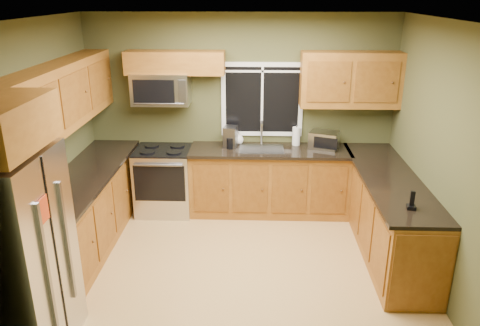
# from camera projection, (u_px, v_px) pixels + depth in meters

# --- Properties ---
(floor) EXTENTS (4.20, 4.20, 0.00)m
(floor) POSITION_uv_depth(u_px,v_px,m) (234.00, 269.00, 5.28)
(floor) COLOR tan
(floor) RESTS_ON ground
(ceiling) EXTENTS (4.20, 4.20, 0.00)m
(ceiling) POSITION_uv_depth(u_px,v_px,m) (233.00, 20.00, 4.35)
(ceiling) COLOR white
(ceiling) RESTS_ON back_wall
(back_wall) EXTENTS (4.20, 0.00, 4.20)m
(back_wall) POSITION_uv_depth(u_px,v_px,m) (240.00, 113.00, 6.50)
(back_wall) COLOR #444625
(back_wall) RESTS_ON ground
(front_wall) EXTENTS (4.20, 0.00, 4.20)m
(front_wall) POSITION_uv_depth(u_px,v_px,m) (221.00, 246.00, 3.13)
(front_wall) COLOR #444625
(front_wall) RESTS_ON ground
(left_wall) EXTENTS (0.00, 3.60, 3.60)m
(left_wall) POSITION_uv_depth(u_px,v_px,m) (34.00, 154.00, 4.89)
(left_wall) COLOR #444625
(left_wall) RESTS_ON ground
(right_wall) EXTENTS (0.00, 3.60, 3.60)m
(right_wall) POSITION_uv_depth(u_px,v_px,m) (440.00, 159.00, 4.74)
(right_wall) COLOR #444625
(right_wall) RESTS_ON ground
(window) EXTENTS (1.12, 0.03, 1.02)m
(window) POSITION_uv_depth(u_px,v_px,m) (262.00, 100.00, 6.40)
(window) COLOR white
(window) RESTS_ON back_wall
(base_cabinets_left) EXTENTS (0.60, 2.65, 0.90)m
(base_cabinets_left) POSITION_uv_depth(u_px,v_px,m) (87.00, 212.00, 5.63)
(base_cabinets_left) COLOR brown
(base_cabinets_left) RESTS_ON ground
(countertop_left) EXTENTS (0.65, 2.65, 0.04)m
(countertop_left) POSITION_uv_depth(u_px,v_px,m) (85.00, 176.00, 5.47)
(countertop_left) COLOR black
(countertop_left) RESTS_ON base_cabinets_left
(base_cabinets_back) EXTENTS (2.17, 0.60, 0.90)m
(base_cabinets_back) POSITION_uv_depth(u_px,v_px,m) (269.00, 182.00, 6.52)
(base_cabinets_back) COLOR brown
(base_cabinets_back) RESTS_ON ground
(countertop_back) EXTENTS (2.17, 0.65, 0.04)m
(countertop_back) POSITION_uv_depth(u_px,v_px,m) (270.00, 151.00, 6.33)
(countertop_back) COLOR black
(countertop_back) RESTS_ON base_cabinets_back
(base_cabinets_peninsula) EXTENTS (0.60, 2.52, 0.90)m
(base_cabinets_peninsula) POSITION_uv_depth(u_px,v_px,m) (387.00, 214.00, 5.57)
(base_cabinets_peninsula) COLOR brown
(base_cabinets_peninsula) RESTS_ON ground
(countertop_peninsula) EXTENTS (0.65, 2.50, 0.04)m
(countertop_peninsula) POSITION_uv_depth(u_px,v_px,m) (389.00, 178.00, 5.42)
(countertop_peninsula) COLOR black
(countertop_peninsula) RESTS_ON base_cabinets_peninsula
(upper_cabinets_left) EXTENTS (0.33, 2.65, 0.72)m
(upper_cabinets_left) POSITION_uv_depth(u_px,v_px,m) (61.00, 96.00, 5.15)
(upper_cabinets_left) COLOR brown
(upper_cabinets_left) RESTS_ON left_wall
(upper_cabinets_back_left) EXTENTS (1.30, 0.33, 0.30)m
(upper_cabinets_back_left) POSITION_uv_depth(u_px,v_px,m) (175.00, 63.00, 6.13)
(upper_cabinets_back_left) COLOR brown
(upper_cabinets_back_left) RESTS_ON back_wall
(upper_cabinets_back_right) EXTENTS (1.30, 0.33, 0.72)m
(upper_cabinets_back_right) POSITION_uv_depth(u_px,v_px,m) (350.00, 80.00, 6.12)
(upper_cabinets_back_right) COLOR brown
(upper_cabinets_back_right) RESTS_ON back_wall
(refrigerator) EXTENTS (0.74, 0.90, 1.80)m
(refrigerator) POSITION_uv_depth(u_px,v_px,m) (14.00, 259.00, 3.81)
(refrigerator) COLOR #B7B7BC
(refrigerator) RESTS_ON ground
(range) EXTENTS (0.76, 0.69, 0.94)m
(range) POSITION_uv_depth(u_px,v_px,m) (164.00, 180.00, 6.53)
(range) COLOR #B7B7BC
(range) RESTS_ON ground
(microwave) EXTENTS (0.76, 0.41, 0.42)m
(microwave) POSITION_uv_depth(u_px,v_px,m) (161.00, 89.00, 6.22)
(microwave) COLOR #B7B7BC
(microwave) RESTS_ON back_wall
(sink) EXTENTS (0.60, 0.42, 0.36)m
(sink) POSITION_uv_depth(u_px,v_px,m) (262.00, 148.00, 6.34)
(sink) COLOR slate
(sink) RESTS_ON countertop_back
(toaster_oven) EXTENTS (0.45, 0.40, 0.23)m
(toaster_oven) POSITION_uv_depth(u_px,v_px,m) (324.00, 140.00, 6.33)
(toaster_oven) COLOR #B7B7BC
(toaster_oven) RESTS_ON countertop_back
(coffee_maker) EXTENTS (0.20, 0.25, 0.29)m
(coffee_maker) POSITION_uv_depth(u_px,v_px,m) (230.00, 138.00, 6.37)
(coffee_maker) COLOR slate
(coffee_maker) RESTS_ON countertop_back
(kettle) EXTENTS (0.19, 0.19, 0.26)m
(kettle) POSITION_uv_depth(u_px,v_px,m) (229.00, 136.00, 6.47)
(kettle) COLOR #B7B7BC
(kettle) RESTS_ON countertop_back
(paper_towel_roll) EXTENTS (0.14, 0.14, 0.28)m
(paper_towel_roll) POSITION_uv_depth(u_px,v_px,m) (296.00, 136.00, 6.46)
(paper_towel_roll) COLOR white
(paper_towel_roll) RESTS_ON countertop_back
(soap_bottle_a) EXTENTS (0.12, 0.13, 0.27)m
(soap_bottle_a) POSITION_uv_depth(u_px,v_px,m) (229.00, 135.00, 6.48)
(soap_bottle_a) COLOR red
(soap_bottle_a) RESTS_ON countertop_back
(soap_bottle_c) EXTENTS (0.18, 0.18, 0.18)m
(soap_bottle_c) POSITION_uv_depth(u_px,v_px,m) (238.00, 138.00, 6.52)
(soap_bottle_c) COLOR white
(soap_bottle_c) RESTS_ON countertop_back
(cordless_phone) EXTENTS (0.10, 0.10, 0.19)m
(cordless_phone) POSITION_uv_depth(u_px,v_px,m) (412.00, 204.00, 4.57)
(cordless_phone) COLOR black
(cordless_phone) RESTS_ON countertop_peninsula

